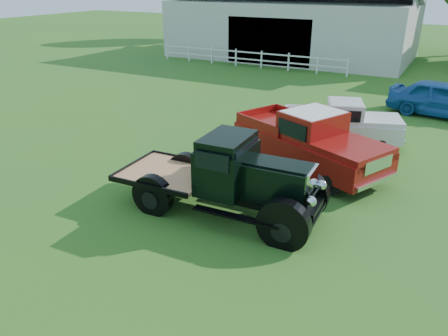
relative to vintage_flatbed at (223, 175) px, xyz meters
The scene contains 7 objects.
ground 1.38m from the vintage_flatbed, 123.19° to the right, with size 120.00×120.00×0.00m, color #316526.
shed_left 26.44m from the vintage_flatbed, 106.41° to the left, with size 18.80×10.20×5.60m, color beige, non-canonical shape.
fence_rail 21.08m from the vintage_flatbed, 113.65° to the left, with size 14.20×0.16×1.20m, color white, non-canonical shape.
vintage_flatbed is the anchor object (origin of this frame).
red_pickup 4.07m from the vintage_flatbed, 75.48° to the left, with size 5.48×2.11×2.00m, color maroon, non-canonical shape.
white_pickup 6.91m from the vintage_flatbed, 78.60° to the left, with size 4.44×1.72×1.63m, color silver, non-canonical shape.
misc_car_blue 13.35m from the vintage_flatbed, 70.34° to the left, with size 1.90×4.71×1.61m, color #1D4F97.
Camera 1 is at (5.40, -8.41, 5.82)m, focal length 35.00 mm.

